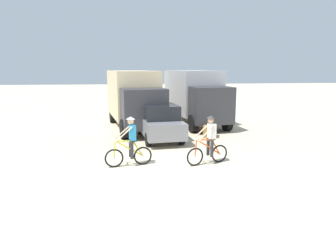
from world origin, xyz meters
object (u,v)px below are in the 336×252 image
(sedan_parked, at_px, (159,122))
(cyclist_orange_shirt, at_px, (130,143))
(box_truck_grey_hauler, at_px, (195,94))
(cyclist_cowboy_hat, at_px, (209,142))
(box_truck_tan_camper, at_px, (134,96))
(supply_crate, at_px, (209,131))

(sedan_parked, height_order, cyclist_orange_shirt, cyclist_orange_shirt)
(box_truck_grey_hauler, height_order, sedan_parked, box_truck_grey_hauler)
(box_truck_grey_hauler, xyz_separation_m, cyclist_cowboy_hat, (-1.20, -8.57, -1.03))
(sedan_parked, relative_size, cyclist_orange_shirt, 2.40)
(box_truck_tan_camper, distance_m, supply_crate, 5.09)
(cyclist_orange_shirt, bearing_deg, box_truck_tan_camper, 88.12)
(box_truck_tan_camper, height_order, cyclist_orange_shirt, box_truck_tan_camper)
(sedan_parked, bearing_deg, cyclist_orange_shirt, -109.22)
(cyclist_orange_shirt, relative_size, cyclist_cowboy_hat, 1.00)
(cyclist_orange_shirt, distance_m, cyclist_cowboy_hat, 2.90)
(cyclist_orange_shirt, bearing_deg, box_truck_grey_hauler, 64.19)
(sedan_parked, xyz_separation_m, supply_crate, (2.60, 0.21, -0.59))
(box_truck_tan_camper, distance_m, cyclist_orange_shirt, 7.44)
(box_truck_tan_camper, relative_size, cyclist_orange_shirt, 3.87)
(supply_crate, bearing_deg, cyclist_orange_shirt, -132.76)
(box_truck_tan_camper, relative_size, supply_crate, 10.10)
(cyclist_cowboy_hat, xyz_separation_m, supply_crate, (1.16, 4.49, -0.55))
(cyclist_orange_shirt, distance_m, supply_crate, 5.99)
(supply_crate, bearing_deg, cyclist_cowboy_hat, -104.48)
(sedan_parked, relative_size, supply_crate, 6.26)
(box_truck_grey_hauler, relative_size, cyclist_orange_shirt, 3.84)
(box_truck_grey_hauler, distance_m, sedan_parked, 5.15)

